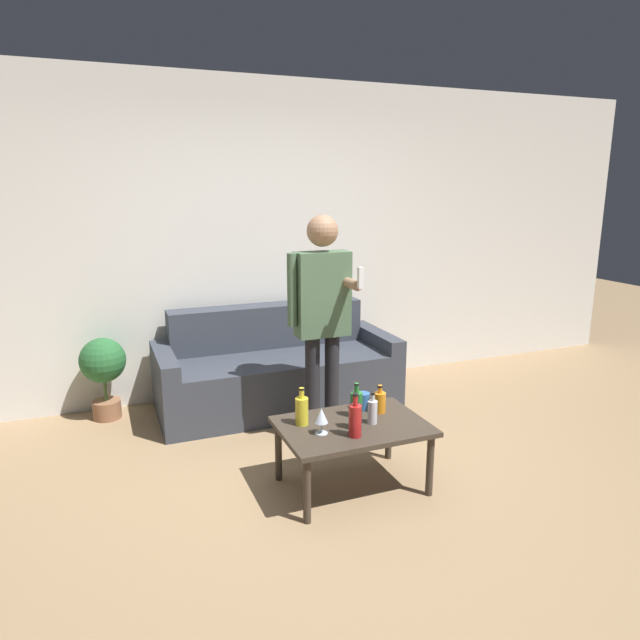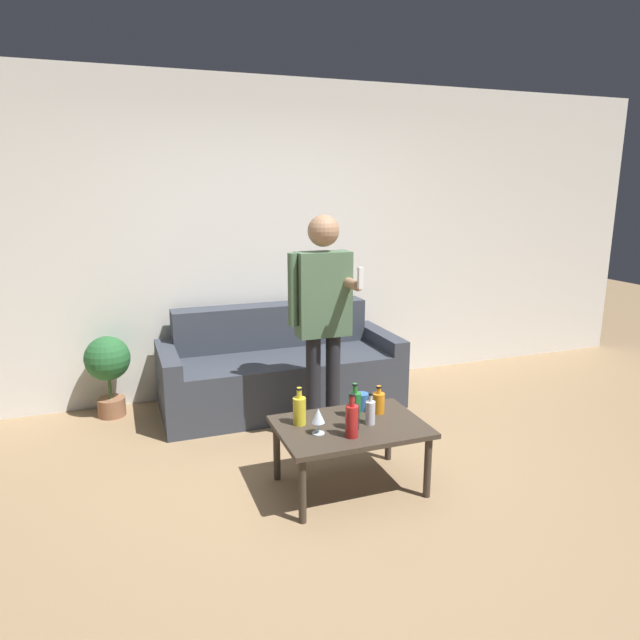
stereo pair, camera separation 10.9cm
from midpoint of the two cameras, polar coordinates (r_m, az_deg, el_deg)
ground_plane at (r=3.45m, az=3.44°, el=-18.56°), size 16.00×16.00×0.00m
wall_back at (r=5.04m, az=-7.22°, el=7.91°), size 8.00×0.06×2.70m
couch at (r=4.82m, az=-5.03°, el=-5.08°), size 1.96×0.82×0.82m
coffee_table at (r=3.51m, az=2.38°, el=-11.08°), size 0.88×0.61×0.42m
bottle_orange at (r=3.57m, az=2.78°, el=-8.32°), size 0.08×0.08×0.22m
bottle_green at (r=3.40m, az=2.67°, el=-9.51°), size 0.07×0.07×0.21m
bottle_dark at (r=3.29m, az=2.57°, el=-9.93°), size 0.07×0.07×0.26m
bottle_yellow at (r=3.45m, az=-2.75°, el=-8.99°), size 0.08×0.08×0.23m
bottle_red at (r=3.65m, az=5.13°, el=-8.13°), size 0.08×0.08×0.18m
bottle_clear at (r=3.48m, az=4.36°, el=-9.07°), size 0.06×0.06×0.20m
wine_glass_near at (r=3.32m, az=-0.82°, el=-9.62°), size 0.08×0.08×0.16m
cup_on_table at (r=3.69m, az=3.47°, el=-8.09°), size 0.09×0.09×0.11m
person_standing_front at (r=3.97m, az=-0.60°, el=1.05°), size 0.44×0.41×1.63m
potted_plant at (r=4.82m, az=-21.47°, el=-4.41°), size 0.35×0.35×0.66m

